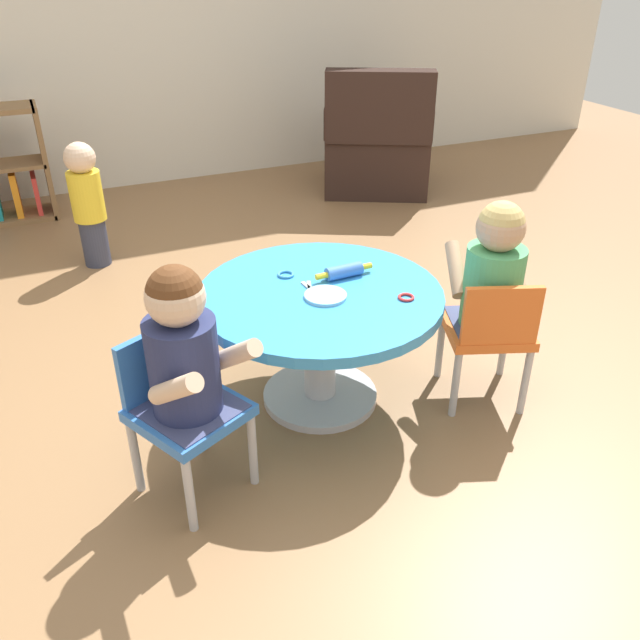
# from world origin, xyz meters

# --- Properties ---
(ground_plane) EXTENTS (10.00, 10.00, 0.00)m
(ground_plane) POSITION_xyz_m (0.00, 0.00, 0.00)
(ground_plane) COLOR olive
(craft_table) EXTENTS (0.88, 0.88, 0.47)m
(craft_table) POSITION_xyz_m (0.00, 0.00, 0.36)
(craft_table) COLOR silver
(craft_table) RESTS_ON ground
(child_chair_left) EXTENTS (0.40, 0.40, 0.54)m
(child_chair_left) POSITION_xyz_m (-0.57, -0.24, 0.31)
(child_chair_left) COLOR #B7B7BC
(child_chair_left) RESTS_ON ground
(seated_child_left) EXTENTS (0.39, 0.43, 0.51)m
(seated_child_left) POSITION_xyz_m (-0.55, -0.28, 0.53)
(seated_child_left) COLOR #3F4772
(seated_child_left) RESTS_ON ground
(child_chair_right) EXTENTS (0.39, 0.39, 0.54)m
(child_chair_right) POSITION_xyz_m (0.57, -0.25, 0.31)
(child_chair_right) COLOR #B7B7BC
(child_chair_right) RESTS_ON ground
(seated_child_right) EXTENTS (0.37, 0.42, 0.51)m
(seated_child_right) POSITION_xyz_m (0.58, -0.21, 0.53)
(seated_child_right) COLOR #3F4772
(seated_child_right) RESTS_ON ground
(armchair_dark) EXTENTS (0.95, 0.96, 0.85)m
(armchair_dark) POSITION_xyz_m (1.38, 2.15, 0.31)
(armchair_dark) COLOR black
(armchair_dark) RESTS_ON ground
(toddler_standing) EXTENTS (0.17, 0.17, 0.67)m
(toddler_standing) POSITION_xyz_m (-0.62, 1.63, 0.36)
(toddler_standing) COLOR #33384C
(toddler_standing) RESTS_ON ground
(rolling_pin) EXTENTS (0.23, 0.06, 0.05)m
(rolling_pin) POSITION_xyz_m (0.13, 0.07, 0.49)
(rolling_pin) COLOR #3F72CC
(rolling_pin) RESTS_ON craft_table
(craft_scissors) EXTENTS (0.08, 0.14, 0.01)m
(craft_scissors) POSITION_xyz_m (-0.03, -0.00, 0.47)
(craft_scissors) COLOR silver
(craft_scissors) RESTS_ON craft_table
(playdough_blob_0) EXTENTS (0.15, 0.15, 0.01)m
(playdough_blob_0) POSITION_xyz_m (-0.00, -0.05, 0.47)
(playdough_blob_0) COLOR #8CCCF2
(playdough_blob_0) RESTS_ON craft_table
(cookie_cutter_0) EXTENTS (0.06, 0.06, 0.01)m
(cookie_cutter_0) POSITION_xyz_m (-0.06, 0.17, 0.47)
(cookie_cutter_0) COLOR #3F99D8
(cookie_cutter_0) RESTS_ON craft_table
(cookie_cutter_1) EXTENTS (0.06, 0.06, 0.01)m
(cookie_cutter_1) POSITION_xyz_m (0.25, -0.17, 0.47)
(cookie_cutter_1) COLOR red
(cookie_cutter_1) RESTS_ON craft_table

